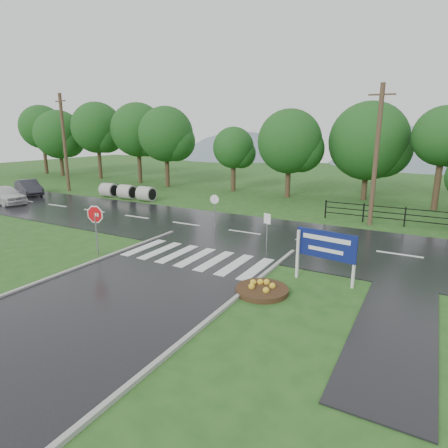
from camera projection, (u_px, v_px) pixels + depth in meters
The scene contains 18 objects.
ground at pixel (114, 301), 12.66m from camera, with size 120.00×120.00×0.00m, color #24511B.
main_road at pixel (244, 233), 21.13m from camera, with size 90.00×8.00×0.04m, color black.
walkway at pixel (399, 310), 12.02m from camera, with size 2.20×11.00×0.04m, color #232326.
crosswalk at pixel (196, 257), 16.88m from camera, with size 6.50×2.80×0.02m.
curb_right at pixel (97, 414), 7.59m from camera, with size 0.15×24.00×0.12m, color #A3A39B.
fence_west at pixel (405, 215), 22.36m from camera, with size 9.58×0.08×1.20m.
hills at pixel (390, 248), 69.80m from camera, with size 102.00×48.00×48.00m.
treeline at pixel (326, 197), 32.51m from camera, with size 83.20×5.20×10.00m.
culvert_pipes at pixel (127, 192), 31.64m from camera, with size 5.50×1.20×1.20m.
stop_sign at pixel (95, 218), 16.94m from camera, with size 1.08×0.26×2.49m.
estate_billboard at pixel (326, 248), 13.89m from camera, with size 2.29×0.38×2.02m.
flower_bed at pixel (262, 289), 13.28m from camera, with size 1.88×1.88×0.38m.
reg_sign_small at pixel (267, 224), 17.72m from camera, with size 0.39×0.15×1.82m.
reg_sign_round at pixel (215, 209), 20.81m from camera, with size 0.50×0.11×2.18m.
car_white at pixel (7, 204), 29.58m from camera, with size 4.31×1.74×1.47m, color silver.
car_dark at pixel (30, 195), 33.67m from camera, with size 4.17×1.45×1.37m, color #25252D.
utility_pole_west at pixel (64, 143), 34.88m from camera, with size 1.59×0.31×8.95m.
utility_pole_east at pixel (376, 156), 22.00m from camera, with size 1.47×0.28×8.25m.
Camera 1 is at (8.94, -8.35, 5.59)m, focal length 30.00 mm.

